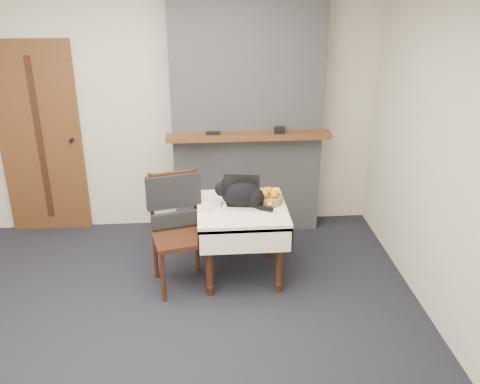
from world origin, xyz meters
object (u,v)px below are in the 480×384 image
at_px(door, 41,140).
at_px(laptop, 241,195).
at_px(chair, 176,214).
at_px(cat, 243,195).
at_px(cream_jar, 206,207).
at_px(pill_bottle, 270,207).
at_px(fruit_basket, 269,197).
at_px(side_table, 242,218).

height_order(door, laptop, door).
bearing_deg(chair, door, 127.49).
bearing_deg(cat, cream_jar, -161.88).
relative_size(door, pill_bottle, 27.19).
relative_size(cream_jar, chair, 0.07).
bearing_deg(cream_jar, chair, 170.09).
bearing_deg(cream_jar, pill_bottle, -3.62).
bearing_deg(chair, pill_bottle, -18.82).
height_order(pill_bottle, fruit_basket, fruit_basket).
bearing_deg(chair, cat, -11.27).
distance_m(side_table, laptop, 0.20).
distance_m(cat, cream_jar, 0.34).
relative_size(laptop, pill_bottle, 4.96).
distance_m(door, pill_bottle, 2.53).
distance_m(laptop, fruit_basket, 0.25).
height_order(door, side_table, door).
bearing_deg(cream_jar, laptop, 28.46).
xyz_separation_m(laptop, cream_jar, (-0.32, -0.17, -0.02)).
bearing_deg(cat, pill_bottle, -17.00).
distance_m(cream_jar, fruit_basket, 0.58).
height_order(cream_jar, fruit_basket, fruit_basket).
bearing_deg(chair, cream_jar, -23.08).
distance_m(door, cat, 2.28).
height_order(side_table, fruit_basket, fruit_basket).
height_order(cat, pill_bottle, cat).
distance_m(pill_bottle, fruit_basket, 0.17).
bearing_deg(cream_jar, fruit_basket, 13.00).
bearing_deg(side_table, chair, -177.63).
bearing_deg(door, cat, -29.63).
height_order(door, pill_bottle, door).
relative_size(cat, chair, 0.49).
distance_m(pill_bottle, chair, 0.81).
height_order(laptop, cat, cat).
distance_m(cream_jar, chair, 0.27).
relative_size(door, cat, 3.94).
relative_size(side_table, cat, 1.54).
height_order(door, fruit_basket, door).
relative_size(fruit_basket, chair, 0.23).
xyz_separation_m(door, cream_jar, (1.65, -1.19, -0.26)).
xyz_separation_m(door, pill_bottle, (2.20, -1.22, -0.26)).
relative_size(laptop, cream_jar, 5.15).
xyz_separation_m(cream_jar, chair, (-0.26, 0.04, -0.08)).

